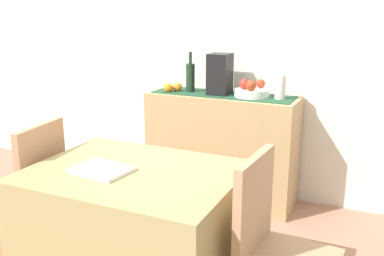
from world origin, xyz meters
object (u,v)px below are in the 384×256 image
object	(u,v)px
fruit_bowl	(252,93)
coffee_maker	(220,74)
chair_near_window	(25,225)
ceramic_vase	(280,88)
dining_table	(136,237)
sideboard_console	(222,148)
wine_bottle	(190,77)
open_book	(102,170)

from	to	relation	value
fruit_bowl	coffee_maker	xyz separation A→B (m)	(-0.26, 0.00, 0.12)
fruit_bowl	chair_near_window	xyz separation A→B (m)	(-0.96, -1.40, -0.64)
coffee_maker	ceramic_vase	size ratio (longest dim) A/B	1.77
coffee_maker	dining_table	bearing A→B (deg)	-86.46
sideboard_console	dining_table	xyz separation A→B (m)	(0.06, -1.40, -0.07)
sideboard_console	chair_near_window	bearing A→B (deg)	-117.28
wine_bottle	coffee_maker	world-z (taller)	wine_bottle
coffee_maker	open_book	bearing A→B (deg)	-91.93
sideboard_console	open_book	bearing A→B (deg)	-92.96
fruit_bowl	coffee_maker	world-z (taller)	coffee_maker
chair_near_window	ceramic_vase	bearing A→B (deg)	50.09
dining_table	chair_near_window	world-z (taller)	chair_near_window
coffee_maker	chair_near_window	xyz separation A→B (m)	(-0.70, -1.40, -0.77)
wine_bottle	open_book	distance (m)	1.51
chair_near_window	dining_table	bearing A→B (deg)	-0.14
fruit_bowl	ceramic_vase	bearing A→B (deg)	0.00
dining_table	chair_near_window	xyz separation A→B (m)	(-0.78, 0.00, -0.10)
ceramic_vase	dining_table	distance (m)	1.57
fruit_bowl	open_book	bearing A→B (deg)	-101.84
ceramic_vase	dining_table	size ratio (longest dim) A/B	0.17
sideboard_console	fruit_bowl	xyz separation A→B (m)	(0.23, 0.00, 0.47)
sideboard_console	open_book	world-z (taller)	sideboard_console
wine_bottle	chair_near_window	bearing A→B (deg)	-107.62
coffee_maker	chair_near_window	bearing A→B (deg)	-116.41
fruit_bowl	wine_bottle	bearing A→B (deg)	180.00
coffee_maker	chair_near_window	distance (m)	1.74
wine_bottle	dining_table	size ratio (longest dim) A/B	0.31
sideboard_console	chair_near_window	xyz separation A→B (m)	(-0.72, -1.40, -0.17)
wine_bottle	dining_table	distance (m)	1.57
wine_bottle	open_book	world-z (taller)	wine_bottle
open_book	fruit_bowl	bearing A→B (deg)	85.41
sideboard_console	dining_table	world-z (taller)	sideboard_console
wine_bottle	sideboard_console	bearing A→B (deg)	0.00
fruit_bowl	chair_near_window	world-z (taller)	fruit_bowl
sideboard_console	open_book	size ratio (longest dim) A/B	4.21
sideboard_console	wine_bottle	world-z (taller)	wine_bottle
sideboard_console	coffee_maker	xyz separation A→B (m)	(-0.03, 0.00, 0.60)
sideboard_console	chair_near_window	world-z (taller)	chair_near_window
sideboard_console	coffee_maker	distance (m)	0.60
sideboard_console	fruit_bowl	size ratio (longest dim) A/B	4.50
ceramic_vase	chair_near_window	bearing A→B (deg)	-129.91
sideboard_console	wine_bottle	distance (m)	0.62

